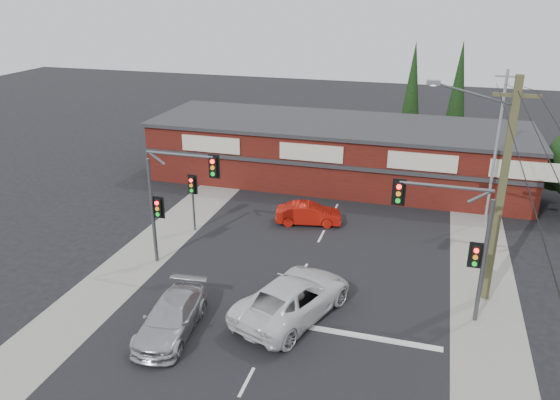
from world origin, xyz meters
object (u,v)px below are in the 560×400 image
(white_suv, at_px, (293,297))
(silver_suv, at_px, (171,318))
(red_sedan, at_px, (309,214))
(shop_building, at_px, (337,151))
(utility_pole, at_px, (499,186))

(white_suv, distance_m, silver_suv, 5.14)
(silver_suv, bearing_deg, red_sedan, 71.36)
(silver_suv, xyz_separation_m, shop_building, (2.95, 20.37, 1.44))
(white_suv, height_order, utility_pole, utility_pole)
(silver_suv, distance_m, utility_pole, 14.63)
(white_suv, height_order, shop_building, shop_building)
(silver_suv, bearing_deg, utility_pole, 21.85)
(white_suv, bearing_deg, utility_pole, -134.27)
(red_sedan, height_order, utility_pole, utility_pole)
(silver_suv, height_order, utility_pole, utility_pole)
(red_sedan, xyz_separation_m, utility_pole, (9.48, -5.77, 4.76))
(white_suv, distance_m, utility_pole, 9.84)
(shop_building, distance_m, utility_pole, 17.15)
(utility_pole, bearing_deg, white_suv, -154.64)
(red_sedan, distance_m, shop_building, 8.37)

